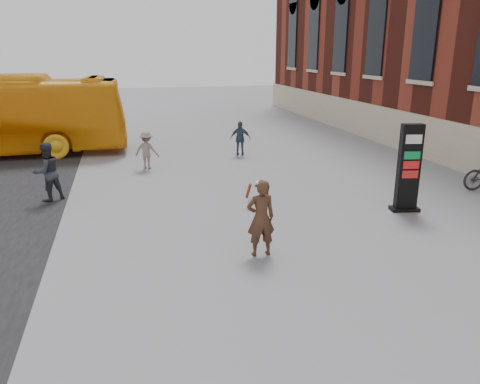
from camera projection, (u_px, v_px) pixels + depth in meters
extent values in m
plane|color=#9E9EA3|center=(263.00, 241.00, 11.51)|extent=(100.00, 100.00, 0.00)
cube|color=beige|center=(443.00, 142.00, 19.02)|extent=(0.18, 44.00, 1.80)
cube|color=black|center=(409.00, 168.00, 13.32)|extent=(0.65, 0.36, 2.54)
cube|color=black|center=(404.00, 209.00, 13.68)|extent=(0.88, 0.55, 0.10)
cube|color=white|center=(412.00, 138.00, 13.07)|extent=(0.50, 0.36, 0.25)
cube|color=#0A6331|center=(410.00, 154.00, 13.21)|extent=(0.50, 0.36, 0.22)
cube|color=maroon|center=(409.00, 164.00, 13.29)|extent=(0.50, 0.36, 0.22)
cube|color=maroon|center=(408.00, 173.00, 13.37)|extent=(0.50, 0.36, 0.22)
imported|color=#44261A|center=(261.00, 218.00, 10.48)|extent=(0.66, 0.44, 1.79)
cylinder|color=white|center=(261.00, 183.00, 10.24)|extent=(0.25, 0.25, 0.06)
cone|color=white|center=(266.00, 200.00, 10.68)|extent=(0.25, 0.25, 0.43)
cylinder|color=maroon|center=(267.00, 189.00, 10.60)|extent=(0.14, 0.14, 0.37)
cone|color=white|center=(248.00, 202.00, 10.57)|extent=(0.25, 0.24, 0.43)
cylinder|color=maroon|center=(249.00, 191.00, 10.50)|extent=(0.14, 0.14, 0.37)
imported|color=#2F3139|center=(47.00, 172.00, 14.35)|extent=(1.12, 1.07, 1.83)
imported|color=gray|center=(147.00, 150.00, 18.27)|extent=(1.10, 0.89, 1.49)
imported|color=#324758|center=(240.00, 138.00, 20.60)|extent=(0.96, 0.61, 1.52)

